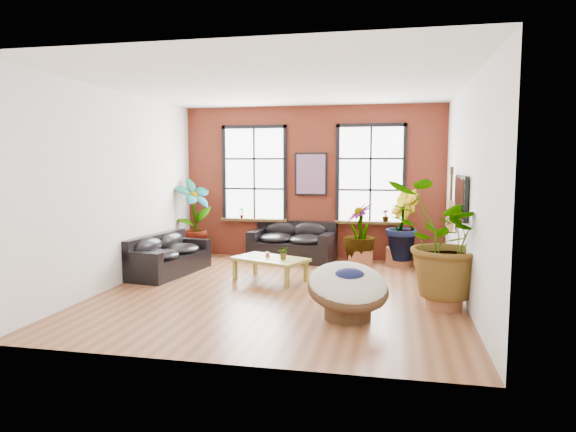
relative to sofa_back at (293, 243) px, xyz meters
name	(u,v)px	position (x,y,z in m)	size (l,w,h in m)	color
room	(283,190)	(0.36, -2.75, 1.35)	(6.04, 6.54, 3.54)	brown
sofa_back	(293,243)	(0.00, 0.00, 0.00)	(2.00, 1.15, 0.87)	black
sofa_left	(167,256)	(-2.19, -1.95, -0.04)	(1.10, 2.07, 0.78)	black
coffee_table	(270,260)	(-0.01, -2.13, -0.01)	(1.55, 1.25, 0.52)	olive
papasan_chair	(348,288)	(1.63, -4.21, 0.05)	(1.48, 1.49, 0.87)	#482E19
poster	(311,174)	(0.36, 0.29, 1.56)	(0.74, 0.06, 0.98)	black
tv_wall_unit	(458,203)	(3.30, -2.30, 1.15)	(0.13, 1.86, 1.20)	black
media_box	(435,258)	(3.10, -0.43, -0.17)	(0.66, 0.60, 0.46)	black
pot_back_left	(196,250)	(-2.27, -0.23, -0.22)	(0.60, 0.60, 0.35)	brown
pot_back_right	(399,257)	(2.37, -0.23, -0.20)	(0.65, 0.65, 0.40)	brown
pot_right_wall	(444,295)	(3.02, -3.36, -0.19)	(0.60, 0.60, 0.41)	brown
pot_mid	(360,258)	(1.57, -0.55, -0.20)	(0.67, 0.67, 0.38)	brown
floor_plant_back_left	(194,215)	(-2.28, -0.26, 0.61)	(0.90, 0.61, 1.71)	#195F24
floor_plant_back_right	(401,224)	(2.40, -0.24, 0.51)	(0.83, 0.67, 1.50)	#195F24
floor_plant_right_wall	(444,240)	(2.98, -3.39, 0.66)	(1.61, 1.40, 1.79)	#195F24
floor_plant_mid	(360,232)	(1.55, -0.54, 0.36)	(0.69, 0.69, 1.23)	#195F24
table_plant	(284,253)	(0.26, -2.20, 0.16)	(0.21, 0.18, 0.23)	#195F24
sill_plant_left	(242,213)	(-1.29, 0.24, 0.64)	(0.14, 0.10, 0.27)	#195F24
sill_plant_right	(386,216)	(2.06, 0.24, 0.64)	(0.15, 0.15, 0.27)	#195F24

